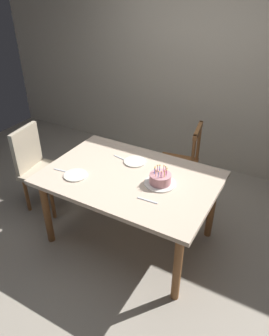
{
  "coord_description": "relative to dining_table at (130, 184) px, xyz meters",
  "views": [
    {
      "loc": [
        1.23,
        -2.09,
        2.35
      ],
      "look_at": [
        0.05,
        0.0,
        0.86
      ],
      "focal_mm": 34.09,
      "sensor_mm": 36.0,
      "label": 1
    }
  ],
  "objects": [
    {
      "name": "plate_near_celebrant",
      "position": [
        -0.43,
        -0.24,
        0.09
      ],
      "size": [
        0.22,
        0.22,
        0.01
      ],
      "primitive_type": "cylinder",
      "color": "silver",
      "rests_on": "dining_table"
    },
    {
      "name": "fork_far_side",
      "position": [
        -0.24,
        0.23,
        0.09
      ],
      "size": [
        0.18,
        0.05,
        0.01
      ],
      "primitive_type": "cube",
      "rotation": [
        0.0,
        0.0,
        -0.19
      ],
      "color": "silver",
      "rests_on": "dining_table"
    },
    {
      "name": "fork_near_guest",
      "position": [
        0.31,
        -0.25,
        0.09
      ],
      "size": [
        0.18,
        0.03,
        0.01
      ],
      "primitive_type": "cube",
      "rotation": [
        0.0,
        0.0,
        0.05
      ],
      "color": "silver",
      "rests_on": "dining_table"
    },
    {
      "name": "fork_near_celebrant",
      "position": [
        -0.59,
        -0.24,
        0.09
      ],
      "size": [
        0.18,
        0.04,
        0.01
      ],
      "primitive_type": "cube",
      "rotation": [
        0.0,
        0.0,
        0.11
      ],
      "color": "silver",
      "rests_on": "dining_table"
    },
    {
      "name": "back_wall",
      "position": [
        0.0,
        1.85,
        0.63
      ],
      "size": [
        6.4,
        0.1,
        2.6
      ],
      "primitive_type": "cube",
      "color": "beige",
      "rests_on": "ground"
    },
    {
      "name": "birthday_cake",
      "position": [
        0.29,
        0.02,
        0.13
      ],
      "size": [
        0.28,
        0.28,
        0.17
      ],
      "color": "silver",
      "rests_on": "dining_table"
    },
    {
      "name": "chair_spindle_back",
      "position": [
        0.15,
        0.86,
        -0.21
      ],
      "size": [
        0.51,
        0.51,
        0.95
      ],
      "color": "brown",
      "rests_on": "ground"
    },
    {
      "name": "plate_far_side",
      "position": [
        -0.08,
        0.24,
        0.09
      ],
      "size": [
        0.22,
        0.22,
        0.01
      ],
      "primitive_type": "cylinder",
      "color": "silver",
      "rests_on": "dining_table"
    },
    {
      "name": "ground",
      "position": [
        0.0,
        0.0,
        -0.67
      ],
      "size": [
        6.4,
        6.4,
        0.0
      ],
      "primitive_type": "plane",
      "color": "#9E9384"
    },
    {
      "name": "chair_upholstered",
      "position": [
        -1.17,
        -0.01,
        -0.14
      ],
      "size": [
        0.49,
        0.49,
        0.95
      ],
      "color": "tan",
      "rests_on": "ground"
    },
    {
      "name": "dining_table",
      "position": [
        0.0,
        0.0,
        0.0
      ],
      "size": [
        1.56,
        1.06,
        0.76
      ],
      "color": "beige",
      "rests_on": "ground"
    }
  ]
}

